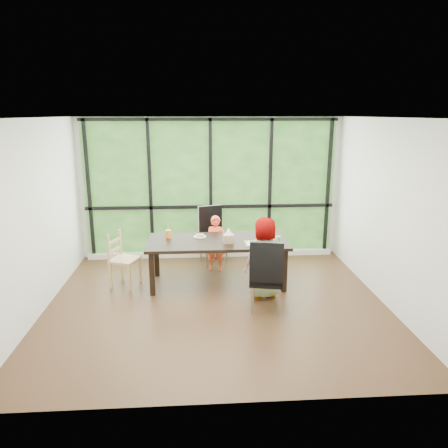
{
  "coord_description": "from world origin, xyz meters",
  "views": [
    {
      "loc": [
        -0.27,
        -5.77,
        2.75
      ],
      "look_at": [
        0.16,
        0.67,
        1.05
      ],
      "focal_mm": 33.65,
      "sensor_mm": 36.0,
      "label": 1
    }
  ],
  "objects_px": {
    "chair_window_leather": "(213,236)",
    "child_older": "(264,258)",
    "plate_near": "(255,244)",
    "green_cup": "(278,240)",
    "plate_far": "(200,237)",
    "child_toddler": "(216,243)",
    "orange_cup": "(168,234)",
    "chair_end_beech": "(125,260)",
    "chair_interior_leather": "(267,274)",
    "tissue_box": "(229,239)",
    "dining_table": "(218,262)"
  },
  "relations": [
    {
      "from": "chair_interior_leather",
      "to": "plate_far",
      "type": "xyz_separation_m",
      "value": [
        -0.93,
        1.23,
        0.22
      ]
    },
    {
      "from": "plate_far",
      "to": "child_older",
      "type": "bearing_deg",
      "value": -39.18
    },
    {
      "from": "chair_interior_leather",
      "to": "child_older",
      "type": "distance_m",
      "value": 0.46
    },
    {
      "from": "dining_table",
      "to": "chair_interior_leather",
      "type": "height_order",
      "value": "chair_interior_leather"
    },
    {
      "from": "chair_window_leather",
      "to": "orange_cup",
      "type": "relative_size",
      "value": 7.88
    },
    {
      "from": "dining_table",
      "to": "orange_cup",
      "type": "relative_size",
      "value": 16.59
    },
    {
      "from": "green_cup",
      "to": "tissue_box",
      "type": "relative_size",
      "value": 0.78
    },
    {
      "from": "chair_interior_leather",
      "to": "tissue_box",
      "type": "relative_size",
      "value": 6.72
    },
    {
      "from": "chair_window_leather",
      "to": "plate_far",
      "type": "xyz_separation_m",
      "value": [
        -0.26,
        -0.76,
        0.22
      ]
    },
    {
      "from": "green_cup",
      "to": "tissue_box",
      "type": "xyz_separation_m",
      "value": [
        -0.78,
        0.12,
        0.01
      ]
    },
    {
      "from": "child_older",
      "to": "tissue_box",
      "type": "distance_m",
      "value": 0.68
    },
    {
      "from": "chair_window_leather",
      "to": "chair_end_beech",
      "type": "relative_size",
      "value": 1.2
    },
    {
      "from": "child_older",
      "to": "plate_far",
      "type": "xyz_separation_m",
      "value": [
        -0.95,
        0.78,
        0.13
      ]
    },
    {
      "from": "orange_cup",
      "to": "green_cup",
      "type": "height_order",
      "value": "orange_cup"
    },
    {
      "from": "chair_window_leather",
      "to": "child_older",
      "type": "bearing_deg",
      "value": -81.73
    },
    {
      "from": "dining_table",
      "to": "child_older",
      "type": "relative_size",
      "value": 1.8
    },
    {
      "from": "chair_window_leather",
      "to": "chair_interior_leather",
      "type": "distance_m",
      "value": 2.1
    },
    {
      "from": "green_cup",
      "to": "chair_end_beech",
      "type": "bearing_deg",
      "value": 173.79
    },
    {
      "from": "dining_table",
      "to": "plate_near",
      "type": "relative_size",
      "value": 8.38
    },
    {
      "from": "chair_window_leather",
      "to": "orange_cup",
      "type": "bearing_deg",
      "value": -151.0
    },
    {
      "from": "chair_interior_leather",
      "to": "chair_end_beech",
      "type": "distance_m",
      "value": 2.39
    },
    {
      "from": "child_older",
      "to": "plate_far",
      "type": "distance_m",
      "value": 1.24
    },
    {
      "from": "orange_cup",
      "to": "green_cup",
      "type": "xyz_separation_m",
      "value": [
        1.75,
        -0.45,
        -0.01
      ]
    },
    {
      "from": "plate_far",
      "to": "orange_cup",
      "type": "bearing_deg",
      "value": -177.37
    },
    {
      "from": "chair_interior_leather",
      "to": "orange_cup",
      "type": "relative_size",
      "value": 7.88
    },
    {
      "from": "orange_cup",
      "to": "plate_far",
      "type": "bearing_deg",
      "value": 2.63
    },
    {
      "from": "chair_end_beech",
      "to": "orange_cup",
      "type": "distance_m",
      "value": 0.82
    },
    {
      "from": "child_older",
      "to": "plate_far",
      "type": "bearing_deg",
      "value": -51.21
    },
    {
      "from": "dining_table",
      "to": "child_toddler",
      "type": "xyz_separation_m",
      "value": [
        -0.0,
        0.61,
        0.13
      ]
    },
    {
      "from": "tissue_box",
      "to": "child_older",
      "type": "bearing_deg",
      "value": -40.02
    },
    {
      "from": "dining_table",
      "to": "plate_far",
      "type": "xyz_separation_m",
      "value": [
        -0.28,
        0.21,
        0.38
      ]
    },
    {
      "from": "child_toddler",
      "to": "plate_near",
      "type": "xyz_separation_m",
      "value": [
        0.58,
        -0.86,
        0.25
      ]
    },
    {
      "from": "plate_near",
      "to": "tissue_box",
      "type": "relative_size",
      "value": 1.69
    },
    {
      "from": "chair_end_beech",
      "to": "plate_far",
      "type": "bearing_deg",
      "value": -60.72
    },
    {
      "from": "dining_table",
      "to": "chair_end_beech",
      "type": "distance_m",
      "value": 1.52
    },
    {
      "from": "chair_interior_leather",
      "to": "child_toddler",
      "type": "height_order",
      "value": "chair_interior_leather"
    },
    {
      "from": "child_older",
      "to": "tissue_box",
      "type": "height_order",
      "value": "child_older"
    },
    {
      "from": "chair_interior_leather",
      "to": "chair_end_beech",
      "type": "bearing_deg",
      "value": -13.38
    },
    {
      "from": "chair_end_beech",
      "to": "child_toddler",
      "type": "height_order",
      "value": "child_toddler"
    },
    {
      "from": "plate_near",
      "to": "tissue_box",
      "type": "bearing_deg",
      "value": 165.54
    },
    {
      "from": "chair_window_leather",
      "to": "child_toddler",
      "type": "distance_m",
      "value": 0.37
    },
    {
      "from": "tissue_box",
      "to": "green_cup",
      "type": "bearing_deg",
      "value": -8.45
    },
    {
      "from": "plate_near",
      "to": "green_cup",
      "type": "relative_size",
      "value": 2.18
    },
    {
      "from": "plate_far",
      "to": "tissue_box",
      "type": "bearing_deg",
      "value": -38.23
    },
    {
      "from": "tissue_box",
      "to": "plate_near",
      "type": "bearing_deg",
      "value": -14.46
    },
    {
      "from": "chair_end_beech",
      "to": "tissue_box",
      "type": "relative_size",
      "value": 5.6
    },
    {
      "from": "chair_end_beech",
      "to": "orange_cup",
      "type": "xyz_separation_m",
      "value": [
        0.71,
        0.18,
        0.37
      ]
    },
    {
      "from": "tissue_box",
      "to": "dining_table",
      "type": "bearing_deg",
      "value": 139.48
    },
    {
      "from": "plate_near",
      "to": "orange_cup",
      "type": "bearing_deg",
      "value": 162.48
    },
    {
      "from": "chair_window_leather",
      "to": "tissue_box",
      "type": "bearing_deg",
      "value": -96.18
    }
  ]
}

